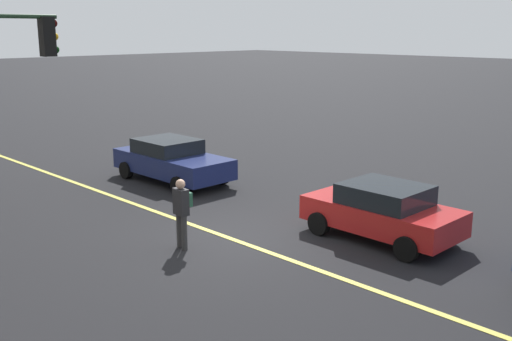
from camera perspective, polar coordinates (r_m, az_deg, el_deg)
The scene contains 5 objects.
ground at distance 15.31m, azimuth -2.48°, elevation -6.47°, with size 200.00×200.00×0.00m, color black.
lane_stripe_center at distance 15.30m, azimuth -2.48°, elevation -6.45°, with size 80.00×0.16×0.01m, color #D8CC4C.
car_navy at distance 21.00m, azimuth -8.01°, elevation 1.00°, with size 4.59×2.07×1.46m.
car_red at distance 15.40m, azimuth 11.91°, elevation -3.74°, with size 3.90×2.00×1.42m.
pedestrian_with_backpack at distance 14.45m, azimuth -7.05°, elevation -3.56°, with size 0.43×0.39×1.72m.
Camera 1 is at (-10.70, 9.64, 5.17)m, focal length 42.15 mm.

